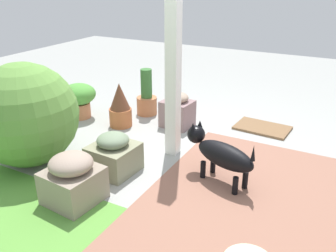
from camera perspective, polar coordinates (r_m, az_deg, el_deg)
The scene contains 12 objects.
ground_plane at distance 3.87m, azimuth 2.53°, elevation -5.41°, with size 12.00×12.00×0.00m, color #9B9D98.
brick_path at distance 3.27m, azimuth 13.10°, elevation -11.76°, with size 1.80×2.40×0.02m, color #91614E.
porch_pillar at distance 3.67m, azimuth 0.84°, elevation 10.39°, with size 0.13×0.13×2.08m, color white.
stone_planter_nearest at distance 4.63m, azimuth 1.48°, elevation 2.44°, with size 0.40×0.35×0.45m.
stone_planter_mid at distance 3.63m, azimuth -8.55°, elevation -4.44°, with size 0.45×0.45×0.41m.
stone_planter_far at distance 3.23m, azimuth -14.80°, elevation -8.11°, with size 0.47×0.47×0.45m.
round_shrub at distance 3.90m, azimuth -21.54°, elevation 1.64°, with size 1.06×1.06×1.06m, color #5B8D3C.
terracotta_pot_spiky at distance 4.66m, azimuth -7.57°, elevation 3.14°, with size 0.29×0.29×0.57m.
terracotta_pot_broad at distance 5.05m, azimuth -13.90°, elevation 4.37°, with size 0.47×0.47×0.47m.
terracotta_pot_tall at distance 5.04m, azimuth -3.38°, elevation 4.36°, with size 0.28×0.28×0.64m.
dog at distance 3.38m, azimuth 8.24°, elevation -4.25°, with size 0.76×0.41×0.53m.
doormat at distance 4.77m, azimuth 14.66°, elevation -0.28°, with size 0.66×0.43×0.03m, color brown.
Camera 1 is at (-1.45, 3.08, 1.85)m, focal length 38.64 mm.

